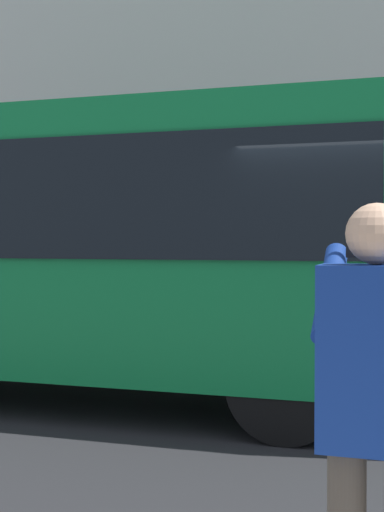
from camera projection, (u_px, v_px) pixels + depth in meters
The scene contains 2 objects.
red_bus at pixel (34, 243), 8.00m from camera, with size 9.05×2.54×3.08m.
pedestrian_photographer at pixel (377, 402), 2.56m from camera, with size 0.53×0.52×1.70m.
Camera 1 is at (-0.23, 6.87, 1.72)m, focal length 50.51 mm.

